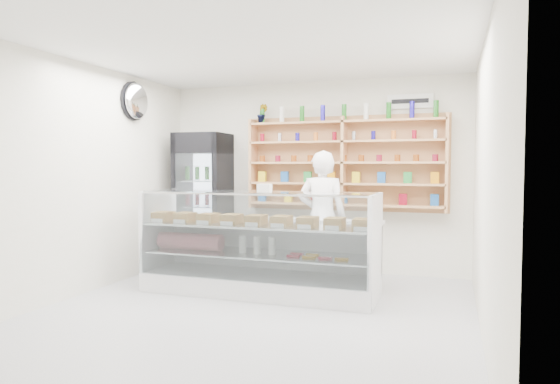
% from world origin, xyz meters
% --- Properties ---
extents(room, '(5.00, 5.00, 5.00)m').
position_xyz_m(room, '(0.00, 0.00, 1.40)').
color(room, '#BAB9BF').
rests_on(room, ground).
extents(display_counter, '(2.86, 0.85, 1.24)m').
position_xyz_m(display_counter, '(-0.23, 0.89, 0.35)').
color(display_counter, white).
rests_on(display_counter, floor).
extents(shop_worker, '(0.68, 0.49, 1.75)m').
position_xyz_m(shop_worker, '(0.36, 1.65, 0.88)').
color(shop_worker, white).
rests_on(shop_worker, floor).
extents(drinks_cooler, '(0.78, 0.76, 2.05)m').
position_xyz_m(drinks_cooler, '(-1.64, 2.13, 1.03)').
color(drinks_cooler, black).
rests_on(drinks_cooler, floor).
extents(wall_shelving, '(2.84, 0.28, 1.33)m').
position_xyz_m(wall_shelving, '(0.50, 2.34, 1.59)').
color(wall_shelving, tan).
rests_on(wall_shelving, back_wall).
extents(potted_plant, '(0.18, 0.16, 0.29)m').
position_xyz_m(potted_plant, '(-0.75, 2.34, 2.34)').
color(potted_plant, '#1E6626').
rests_on(potted_plant, wall_shelving).
extents(security_mirror, '(0.15, 0.50, 0.50)m').
position_xyz_m(security_mirror, '(-2.17, 1.20, 2.45)').
color(security_mirror, silver).
rests_on(security_mirror, left_wall).
extents(wall_sign, '(0.62, 0.03, 0.20)m').
position_xyz_m(wall_sign, '(1.40, 2.47, 2.45)').
color(wall_sign, white).
rests_on(wall_sign, back_wall).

